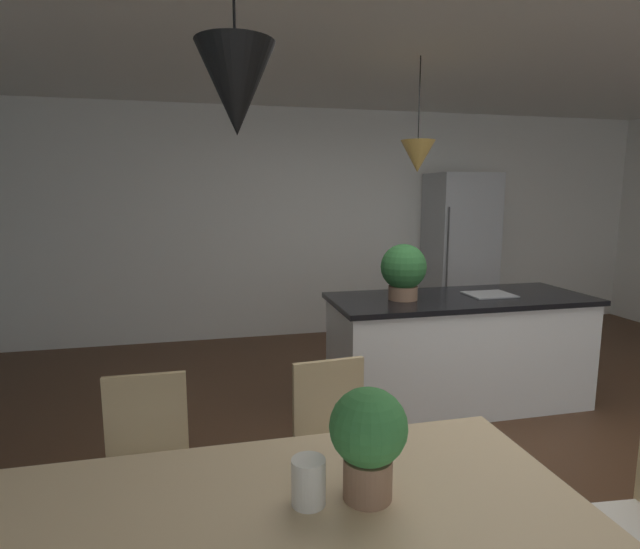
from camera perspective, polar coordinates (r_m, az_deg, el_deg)
ground_plane at (r=3.60m, az=17.59°, el=-19.96°), size 10.00×8.40×0.04m
ceiling_slab at (r=3.33m, az=20.18°, el=27.03°), size 10.00×8.40×0.12m
wall_back_kitchen at (r=6.18m, az=2.66°, el=5.84°), size 10.00×0.12×2.70m
dining_table at (r=1.72m, az=-5.90°, el=-27.98°), size 2.04×1.03×0.73m
chair_far_right at (r=2.63m, az=1.98°, el=-18.83°), size 0.44×0.44×0.87m
chair_far_left at (r=2.58m, az=-19.33°, el=-20.01°), size 0.40×0.40×0.87m
kitchen_island at (r=4.25m, az=15.48°, el=-8.22°), size 2.08×0.83×0.91m
refrigerator at (r=6.37m, az=15.61°, el=2.25°), size 0.75×0.67×1.96m
pendant_over_table at (r=1.50m, az=-9.56°, el=20.19°), size 0.22×0.22×0.83m
pendant_over_island_main at (r=3.90m, az=11.09°, el=13.12°), size 0.26×0.26×0.83m
potted_plant_on_island at (r=3.89m, az=9.52°, el=0.55°), size 0.35×0.35×0.43m
potted_plant_on_table at (r=1.68m, az=5.53°, el=-17.89°), size 0.25×0.25×0.37m
vase_on_dining_table at (r=1.71m, az=-1.33°, el=-22.58°), size 0.11×0.11×0.15m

